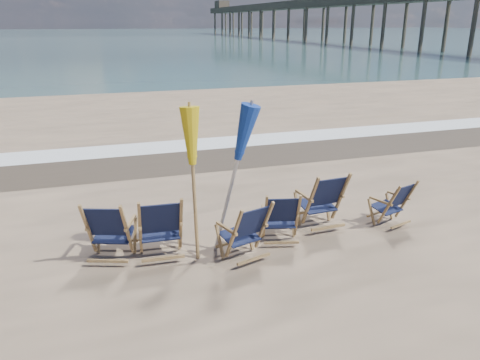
{
  "coord_description": "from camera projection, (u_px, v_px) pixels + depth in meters",
  "views": [
    {
      "loc": [
        -2.35,
        -5.11,
        3.51
      ],
      "look_at": [
        0.0,
        2.2,
        0.9
      ],
      "focal_mm": 35.0,
      "sensor_mm": 36.0,
      "label": 1
    }
  ],
  "objects": [
    {
      "name": "beach_chair_3",
      "position": [
        297.0,
        218.0,
        7.61
      ],
      "size": [
        0.76,
        0.81,
        0.95
      ],
      "primitive_type": null,
      "rotation": [
        0.0,
        0.0,
        2.89
      ],
      "color": "#111734",
      "rests_on": "ground"
    },
    {
      "name": "beach_chair_1",
      "position": [
        181.0,
        227.0,
        7.12
      ],
      "size": [
        0.74,
        0.82,
        1.09
      ],
      "primitive_type": null,
      "rotation": [
        0.0,
        0.0,
        3.08
      ],
      "color": "#111734",
      "rests_on": "ground"
    },
    {
      "name": "beach_chair_2",
      "position": [
        264.0,
        228.0,
        7.18
      ],
      "size": [
        0.82,
        0.87,
        1.0
      ],
      "primitive_type": null,
      "rotation": [
        0.0,
        0.0,
        3.43
      ],
      "color": "#111734",
      "rests_on": "ground"
    },
    {
      "name": "umbrella_yellow",
      "position": [
        193.0,
        145.0,
        6.81
      ],
      "size": [
        0.3,
        0.3,
        2.33
      ],
      "color": "olive",
      "rests_on": "ground"
    },
    {
      "name": "umbrella_blue",
      "position": [
        231.0,
        138.0,
        6.96
      ],
      "size": [
        0.3,
        0.3,
        2.41
      ],
      "color": "#A5A5AD",
      "rests_on": "ground"
    },
    {
      "name": "ocean",
      "position": [
        92.0,
        36.0,
        121.79
      ],
      "size": [
        400.0,
        400.0,
        0.0
      ],
      "primitive_type": "plane",
      "color": "#395C5F",
      "rests_on": "ground"
    },
    {
      "name": "fishing_pier",
      "position": [
        320.0,
        15.0,
        82.63
      ],
      "size": [
        4.4,
        140.0,
        9.3
      ],
      "primitive_type": null,
      "color": "#4B4136",
      "rests_on": "ground"
    },
    {
      "name": "surf_foam",
      "position": [
        177.0,
        146.0,
        13.9
      ],
      "size": [
        200.0,
        1.4,
        0.01
      ],
      "primitive_type": "cube",
      "color": "silver",
      "rests_on": "ground"
    },
    {
      "name": "beach_chair_5",
      "position": [
        407.0,
        201.0,
        8.4
      ],
      "size": [
        0.73,
        0.78,
        0.89
      ],
      "primitive_type": null,
      "rotation": [
        0.0,
        0.0,
        3.45
      ],
      "color": "#111734",
      "rests_on": "ground"
    },
    {
      "name": "beach_chair_0",
      "position": [
        127.0,
        232.0,
        6.98
      ],
      "size": [
        0.88,
        0.93,
        1.04
      ],
      "primitive_type": null,
      "rotation": [
        0.0,
        0.0,
        2.8
      ],
      "color": "#111734",
      "rests_on": "ground"
    },
    {
      "name": "beach_chair_4",
      "position": [
        341.0,
        199.0,
        8.21
      ],
      "size": [
        0.75,
        0.83,
        1.1
      ],
      "primitive_type": null,
      "rotation": [
        0.0,
        0.0,
        3.2
      ],
      "color": "#111734",
      "rests_on": "ground"
    },
    {
      "name": "wet_sand_strip",
      "position": [
        188.0,
        159.0,
        12.55
      ],
      "size": [
        200.0,
        2.6,
        0.0
      ],
      "primitive_type": "cube",
      "color": "#42362A",
      "rests_on": "ground"
    }
  ]
}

